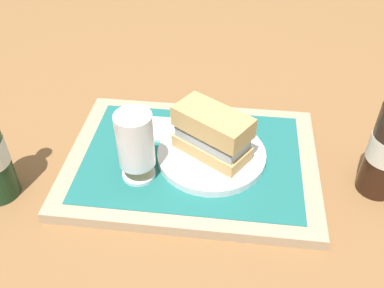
{
  "coord_description": "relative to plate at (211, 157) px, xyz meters",
  "views": [
    {
      "loc": [
        -0.07,
        0.56,
        0.53
      ],
      "look_at": [
        0.0,
        0.0,
        0.05
      ],
      "focal_mm": 39.95,
      "sensor_mm": 36.0,
      "label": 1
    }
  ],
  "objects": [
    {
      "name": "beer_glass",
      "position": [
        0.12,
        0.05,
        0.06
      ],
      "size": [
        0.06,
        0.06,
        0.12
      ],
      "color": "silver",
      "rests_on": "placemat"
    },
    {
      "name": "placemat",
      "position": [
        0.03,
        -0.0,
        -0.01
      ],
      "size": [
        0.38,
        0.27,
        0.0
      ],
      "primitive_type": "cube",
      "color": "#1E6B66",
      "rests_on": "tray"
    },
    {
      "name": "napkin_folded",
      "position": [
        0.12,
        -0.07,
        -0.0
      ],
      "size": [
        0.09,
        0.07,
        0.01
      ],
      "primitive_type": "cube",
      "color": "white",
      "rests_on": "placemat"
    },
    {
      "name": "ground_plane",
      "position": [
        0.03,
        -0.0,
        -0.03
      ],
      "size": [
        3.0,
        3.0,
        0.0
      ],
      "primitive_type": "plane",
      "color": "olive"
    },
    {
      "name": "tray",
      "position": [
        0.03,
        -0.0,
        -0.02
      ],
      "size": [
        0.44,
        0.32,
        0.02
      ],
      "primitive_type": "cube",
      "color": "tan",
      "rests_on": "ground_plane"
    },
    {
      "name": "sandwich",
      "position": [
        0.0,
        -0.0,
        0.05
      ],
      "size": [
        0.14,
        0.12,
        0.08
      ],
      "rotation": [
        0.0,
        0.0,
        -0.58
      ],
      "color": "tan",
      "rests_on": "plate"
    },
    {
      "name": "plate",
      "position": [
        0.0,
        0.0,
        0.0
      ],
      "size": [
        0.19,
        0.19,
        0.01
      ],
      "primitive_type": "cylinder",
      "color": "white",
      "rests_on": "placemat"
    }
  ]
}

